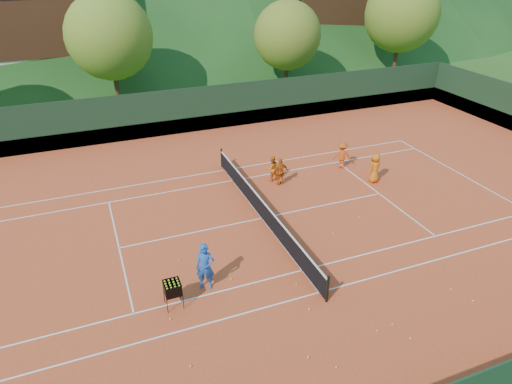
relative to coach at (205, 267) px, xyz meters
name	(u,v)px	position (x,y,z in m)	size (l,w,h in m)	color
ground	(262,219)	(3.71, 3.69, -0.95)	(400.00, 400.00, 0.00)	#295019
clay_court	(262,218)	(3.71, 3.69, -0.94)	(40.00, 24.00, 0.02)	#C0421F
coach	(205,267)	(0.00, 0.00, 0.00)	(0.68, 0.44, 1.85)	#1B52B5
student_a	(272,168)	(5.66, 7.08, -0.22)	(0.68, 0.53, 1.40)	orange
student_b	(280,172)	(5.87, 6.46, -0.18)	(0.87, 0.36, 1.49)	#CF5F12
student_c	(375,168)	(10.60, 4.94, -0.12)	(0.78, 0.51, 1.61)	orange
student_d	(342,155)	(9.90, 7.08, -0.16)	(0.99, 0.57, 1.53)	#CC4B12
tennis_ball_0	(411,338)	(5.34, -4.82, -0.89)	(0.07, 0.07, 0.07)	yellow
tennis_ball_1	(473,301)	(8.49, -4.20, -0.89)	(0.07, 0.07, 0.07)	yellow
tennis_ball_2	(309,309)	(2.95, -2.46, -0.89)	(0.07, 0.07, 0.07)	yellow
tennis_ball_3	(308,357)	(1.96, -4.30, -0.89)	(0.07, 0.07, 0.07)	yellow
tennis_ball_4	(360,217)	(7.91, 2.09, -0.89)	(0.07, 0.07, 0.07)	yellow
tennis_ball_6	(297,285)	(3.11, -1.15, -0.89)	(0.07, 0.07, 0.07)	yellow
tennis_ball_8	(179,260)	(-0.57, 1.89, -0.89)	(0.07, 0.07, 0.07)	yellow
tennis_ball_10	(170,319)	(-1.59, -1.16, -0.89)	(0.07, 0.07, 0.07)	yellow
tennis_ball_11	(392,325)	(5.16, -4.11, -0.89)	(0.07, 0.07, 0.07)	yellow
tennis_ball_12	(377,330)	(4.54, -4.15, -0.89)	(0.07, 0.07, 0.07)	yellow
tennis_ball_13	(336,367)	(2.56, -4.94, -0.89)	(0.07, 0.07, 0.07)	yellow
tennis_ball_14	(451,289)	(8.21, -3.44, -0.89)	(0.07, 0.07, 0.07)	yellow
tennis_ball_15	(333,234)	(6.06, 1.33, -0.89)	(0.07, 0.07, 0.07)	yellow
tennis_ball_16	(231,279)	(0.97, 0.06, -0.89)	(0.07, 0.07, 0.07)	yellow
tennis_ball_19	(323,283)	(4.06, -1.42, -0.89)	(0.07, 0.07, 0.07)	yellow
tennis_ball_20	(191,366)	(-1.45, -3.32, -0.89)	(0.07, 0.07, 0.07)	yellow
court_lines	(262,218)	(3.71, 3.69, -0.92)	(23.83, 11.03, 0.00)	white
tennis_net	(262,209)	(3.71, 3.69, -0.43)	(0.10, 12.07, 1.10)	black
perimeter_fence	(262,194)	(3.71, 3.69, 0.32)	(40.40, 24.24, 3.00)	black
ball_hopper	(173,289)	(-1.31, -0.53, -0.18)	(0.57, 0.57, 1.00)	black
chalet_left	(25,17)	(-6.29, 33.69, 4.70)	(13.80, 9.93, 12.92)	beige
chalet_mid	(193,11)	(9.71, 37.69, 4.04)	(12.65, 8.82, 11.45)	beige
chalet_right	(328,7)	(23.71, 33.69, 4.31)	(11.50, 8.82, 11.91)	beige
tree_b	(109,36)	(-0.29, 23.69, 4.25)	(6.40, 6.40, 8.40)	#3E2619
tree_c	(287,35)	(13.71, 22.69, 3.60)	(5.60, 5.60, 7.35)	#3C2518
tree_d	(402,14)	(25.71, 23.69, 4.57)	(6.80, 6.80, 8.93)	#3D2718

